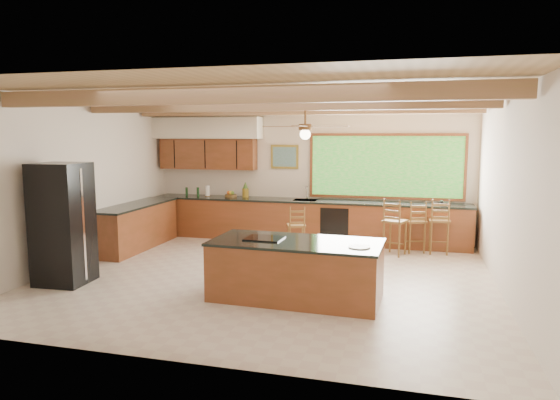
# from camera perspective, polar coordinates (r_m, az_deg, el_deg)

# --- Properties ---
(ground) EXTENTS (7.20, 7.20, 0.00)m
(ground) POSITION_cam_1_polar(r_m,az_deg,el_deg) (8.42, -1.30, -8.76)
(ground) COLOR beige
(ground) RESTS_ON ground
(room_shell) EXTENTS (7.27, 6.54, 3.02)m
(room_shell) POSITION_cam_1_polar(r_m,az_deg,el_deg) (8.75, -1.22, 6.56)
(room_shell) COLOR beige
(room_shell) RESTS_ON ground
(counter_run) EXTENTS (7.12, 3.10, 1.28)m
(counter_run) POSITION_cam_1_polar(r_m,az_deg,el_deg) (10.89, -1.76, -2.49)
(counter_run) COLOR brown
(counter_run) RESTS_ON ground
(island) EXTENTS (2.47, 1.23, 0.87)m
(island) POSITION_cam_1_polar(r_m,az_deg,el_deg) (7.26, 1.86, -7.95)
(island) COLOR brown
(island) RESTS_ON ground
(refrigerator) EXTENTS (0.79, 0.77, 1.92)m
(refrigerator) POSITION_cam_1_polar(r_m,az_deg,el_deg) (8.59, -23.58, -2.50)
(refrigerator) COLOR black
(refrigerator) RESTS_ON ground
(bar_stool_a) EXTENTS (0.45, 0.45, 0.98)m
(bar_stool_a) POSITION_cam_1_polar(r_m,az_deg,el_deg) (9.72, 1.80, -3.03)
(bar_stool_a) COLOR brown
(bar_stool_a) RESTS_ON ground
(bar_stool_b) EXTENTS (0.47, 0.47, 1.05)m
(bar_stool_b) POSITION_cam_1_polar(r_m,az_deg,el_deg) (10.30, 15.21, -2.45)
(bar_stool_b) COLOR brown
(bar_stool_b) RESTS_ON ground
(bar_stool_c) EXTENTS (0.52, 0.52, 1.12)m
(bar_stool_c) POSITION_cam_1_polar(r_m,az_deg,el_deg) (9.94, 13.00, -2.49)
(bar_stool_c) COLOR brown
(bar_stool_c) RESTS_ON ground
(bar_stool_d) EXTENTS (0.42, 0.42, 1.11)m
(bar_stool_d) POSITION_cam_1_polar(r_m,az_deg,el_deg) (10.31, 17.74, -2.35)
(bar_stool_d) COLOR brown
(bar_stool_d) RESTS_ON ground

